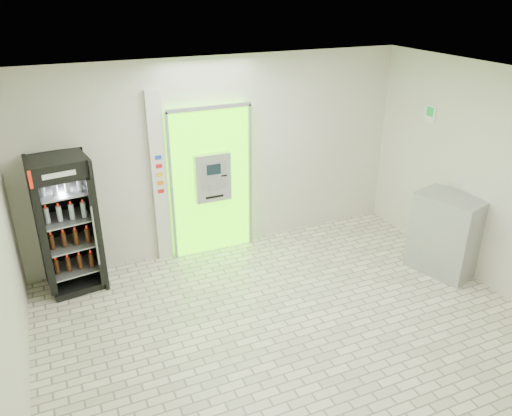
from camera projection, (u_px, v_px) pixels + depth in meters
ground at (293, 332)px, 6.15m from camera, size 6.00×6.00×0.00m
room_shell at (298, 194)px, 5.39m from camera, size 6.00×6.00×6.00m
atm_assembly at (211, 180)px, 7.61m from camera, size 1.30×0.24×2.33m
pillar at (159, 179)px, 7.30m from camera, size 0.22×0.11×2.60m
beverage_cooler at (68, 227)px, 6.75m from camera, size 0.80×0.75×1.91m
steel_cabinet at (446, 234)px, 7.24m from camera, size 0.85×1.03×1.19m
exit_sign at (430, 113)px, 7.53m from camera, size 0.02×0.22×0.26m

